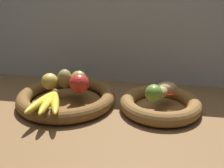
# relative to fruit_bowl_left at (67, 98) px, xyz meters

# --- Properties ---
(ground_plane) EXTENTS (1.40, 0.90, 0.03)m
(ground_plane) POSITION_rel_fruit_bowl_left_xyz_m (0.20, -0.01, -0.04)
(ground_plane) COLOR brown
(back_wall) EXTENTS (1.40, 0.03, 0.55)m
(back_wall) POSITION_rel_fruit_bowl_left_xyz_m (0.20, 0.29, 0.25)
(back_wall) COLOR silver
(back_wall) RESTS_ON ground_plane
(fruit_bowl_left) EXTENTS (0.38, 0.38, 0.05)m
(fruit_bowl_left) POSITION_rel_fruit_bowl_left_xyz_m (0.00, 0.00, 0.00)
(fruit_bowl_left) COLOR brown
(fruit_bowl_left) RESTS_ON ground_plane
(fruit_bowl_right) EXTENTS (0.30, 0.30, 0.05)m
(fruit_bowl_right) POSITION_rel_fruit_bowl_left_xyz_m (0.36, 0.00, 0.00)
(fruit_bowl_right) COLOR brown
(fruit_bowl_right) RESTS_ON ground_plane
(apple_red_right) EXTENTS (0.08, 0.08, 0.08)m
(apple_red_right) POSITION_rel_fruit_bowl_left_xyz_m (0.06, -0.01, 0.07)
(apple_red_right) COLOR red
(apple_red_right) RESTS_ON fruit_bowl_left
(apple_golden_left) EXTENTS (0.06, 0.06, 0.06)m
(apple_golden_left) POSITION_rel_fruit_bowl_left_xyz_m (-0.07, 0.01, 0.06)
(apple_golden_left) COLOR gold
(apple_golden_left) RESTS_ON fruit_bowl_left
(apple_green_back) EXTENTS (0.07, 0.07, 0.07)m
(apple_green_back) POSITION_rel_fruit_bowl_left_xyz_m (0.04, 0.05, 0.06)
(apple_green_back) COLOR #8CAD3D
(apple_green_back) RESTS_ON fruit_bowl_left
(pear_brown) EXTENTS (0.07, 0.07, 0.08)m
(pear_brown) POSITION_rel_fruit_bowl_left_xyz_m (-0.01, 0.03, 0.07)
(pear_brown) COLOR olive
(pear_brown) RESTS_ON fruit_bowl_left
(banana_bunch_front) EXTENTS (0.12, 0.19, 0.03)m
(banana_bunch_front) POSITION_rel_fruit_bowl_left_xyz_m (-0.02, -0.13, 0.04)
(banana_bunch_front) COLOR yellow
(banana_bunch_front) RESTS_ON fruit_bowl_left
(potato_back) EXTENTS (0.09, 0.08, 0.04)m
(potato_back) POSITION_rel_fruit_bowl_left_xyz_m (0.38, 0.04, 0.05)
(potato_back) COLOR tan
(potato_back) RESTS_ON fruit_bowl_right
(potato_large) EXTENTS (0.07, 0.08, 0.04)m
(potato_large) POSITION_rel_fruit_bowl_left_xyz_m (0.36, 0.00, 0.05)
(potato_large) COLOR #A38451
(potato_large) RESTS_ON fruit_bowl_right
(lime_near) EXTENTS (0.06, 0.06, 0.06)m
(lime_near) POSITION_rel_fruit_bowl_left_xyz_m (0.33, -0.04, 0.06)
(lime_near) COLOR olive
(lime_near) RESTS_ON fruit_bowl_right
(chili_pepper) EXTENTS (0.12, 0.08, 0.02)m
(chili_pepper) POSITION_rel_fruit_bowl_left_xyz_m (0.37, -0.01, 0.04)
(chili_pepper) COLOR red
(chili_pepper) RESTS_ON fruit_bowl_right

